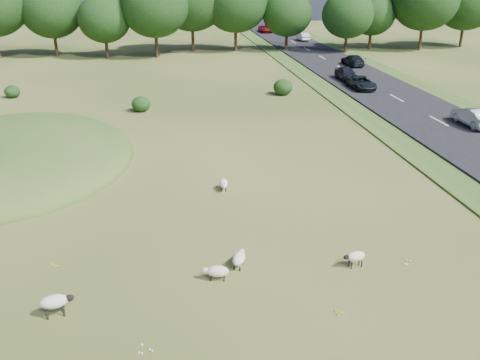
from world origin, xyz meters
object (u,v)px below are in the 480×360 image
object	(u,v)px
car_0	(353,60)
car_2	(303,37)
car_7	(473,117)
sheep_3	(355,256)
sheep_4	(239,258)
car_4	(361,83)
car_6	(266,29)
sheep_0	(217,271)
sheep_1	(223,184)
car_5	(289,29)
sheep_2	(55,302)
car_3	(347,73)

from	to	relation	value
car_0	car_2	world-z (taller)	car_0
car_0	car_7	size ratio (longest dim) A/B	1.06
sheep_3	sheep_4	bearing A→B (deg)	-17.71
sheep_4	car_4	size ratio (longest dim) A/B	0.27
sheep_3	car_4	world-z (taller)	car_4
car_2	car_6	size ratio (longest dim) A/B	0.83
sheep_0	sheep_1	xyz separation A→B (m)	(1.42, 9.20, -0.00)
car_0	car_7	world-z (taller)	car_7
sheep_4	car_0	size ratio (longest dim) A/B	0.27
sheep_3	car_6	xyz separation A→B (m)	(12.42, 81.72, 0.39)
car_2	car_5	bearing A→B (deg)	-90.00
sheep_3	car_6	distance (m)	82.66
sheep_2	car_3	world-z (taller)	car_3
sheep_0	car_2	world-z (taller)	car_2
sheep_4	car_5	bearing A→B (deg)	7.67
sheep_2	car_5	xyz separation A→B (m)	(28.12, 81.06, 0.38)
sheep_1	car_3	xyz separation A→B (m)	(16.88, 27.77, 0.56)
car_7	car_6	bearing A→B (deg)	-86.57
car_2	sheep_3	bearing A→B (deg)	76.79
sheep_0	car_5	size ratio (longest dim) A/B	0.22
sheep_2	sheep_3	world-z (taller)	sheep_2
car_0	car_7	xyz separation A→B (m)	(0.00, -27.02, 0.05)
sheep_3	sheep_4	distance (m)	4.90
sheep_4	car_2	size ratio (longest dim) A/B	0.31
car_0	car_3	bearing A→B (deg)	65.95
car_5	car_7	size ratio (longest dim) A/B	1.20
sheep_1	sheep_2	size ratio (longest dim) A/B	0.89
sheep_2	car_4	distance (m)	41.81
sheep_4	car_3	xyz separation A→B (m)	(17.26, 36.12, 0.53)
sheep_1	car_4	size ratio (longest dim) A/B	0.25
sheep_2	car_0	size ratio (longest dim) A/B	0.28
sheep_3	car_5	world-z (taller)	car_5
sheep_0	car_0	xyz separation A→B (m)	(22.10, 45.49, 0.51)
sheep_1	car_6	distance (m)	74.56
sheep_4	sheep_0	bearing A→B (deg)	151.98
car_2	car_6	xyz separation A→B (m)	(-3.80, 12.64, 0.01)
sheep_1	car_6	xyz separation A→B (m)	(16.88, 72.62, 0.50)
sheep_0	car_3	bearing A→B (deg)	-105.79
sheep_0	car_5	world-z (taller)	car_5
sheep_4	car_2	distance (m)	71.50
sheep_2	car_6	world-z (taller)	car_6
sheep_3	sheep_4	size ratio (longest dim) A/B	0.85
car_4	sheep_3	bearing A→B (deg)	-110.97
car_5	car_7	distance (m)	61.09
sheep_4	car_6	world-z (taller)	car_6
car_0	car_3	world-z (taller)	car_3
sheep_1	sheep_3	xyz separation A→B (m)	(4.46, -9.09, 0.10)
sheep_2	car_7	size ratio (longest dim) A/B	0.29
car_7	car_3	bearing A→B (deg)	-78.40
car_6	car_3	bearing A→B (deg)	-90.00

